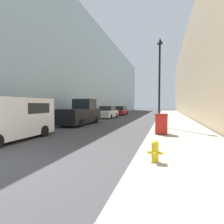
# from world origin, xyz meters

# --- Properties ---
(sidewalk_right) EXTENTS (3.91, 60.00, 0.15)m
(sidewalk_right) POSITION_xyz_m (6.00, 18.00, 0.08)
(sidewalk_right) COLOR #9E998E
(sidewalk_right) RESTS_ON ground
(building_left_glass) EXTENTS (12.00, 60.00, 14.39)m
(building_left_glass) POSITION_xyz_m (-11.15, 26.00, 7.20)
(building_left_glass) COLOR #99B7C6
(building_left_glass) RESTS_ON ground
(fire_hydrant) EXTENTS (0.45, 0.33, 0.64)m
(fire_hydrant) POSITION_xyz_m (4.73, 1.62, 0.49)
(fire_hydrant) COLOR yellow
(fire_hydrant) RESTS_ON sidewalk_right
(trash_bin) EXTENTS (0.70, 0.65, 1.18)m
(trash_bin) POSITION_xyz_m (4.80, 6.84, 0.76)
(trash_bin) COLOR red
(trash_bin) RESTS_ON sidewalk_right
(lamppost) EXTENTS (0.45, 0.45, 6.82)m
(lamppost) POSITION_xyz_m (4.55, 10.30, 4.38)
(lamppost) COLOR black
(lamppost) RESTS_ON sidewalk_right
(white_van) EXTENTS (1.90, 4.92, 2.23)m
(white_van) POSITION_xyz_m (-2.65, 3.45, 1.23)
(white_van) COLOR white
(white_van) RESTS_ON ground
(pickup_truck) EXTENTS (2.08, 5.50, 2.42)m
(pickup_truck) POSITION_xyz_m (-2.65, 11.26, 1.01)
(pickup_truck) COLOR black
(pickup_truck) RESTS_ON ground
(parked_sedan_near) EXTENTS (1.95, 4.43, 1.66)m
(parked_sedan_near) POSITION_xyz_m (-2.63, 19.25, 0.77)
(parked_sedan_near) COLOR silver
(parked_sedan_near) RESTS_ON ground
(parked_sedan_far) EXTENTS (1.98, 4.70, 1.59)m
(parked_sedan_far) POSITION_xyz_m (-2.69, 26.59, 0.73)
(parked_sedan_far) COLOR maroon
(parked_sedan_far) RESTS_ON ground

